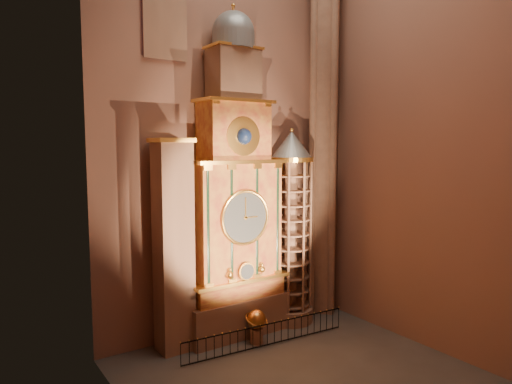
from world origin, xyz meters
TOP-DOWN VIEW (x-y plane):
  - floor at (0.00, 0.00)m, footprint 14.00×14.00m
  - wall_back at (0.00, 6.00)m, footprint 22.00×0.00m
  - wall_left at (-7.00, 0.00)m, footprint 0.00×22.00m
  - wall_right at (7.00, 0.00)m, footprint 0.00×22.00m
  - astronomical_clock at (0.00, 4.96)m, footprint 5.60×2.41m
  - portrait_tower at (-3.40, 4.98)m, footprint 1.80×1.60m
  - stair_turret at (3.50, 4.70)m, footprint 2.50×2.50m
  - gothic_pier at (6.10, 5.00)m, footprint 2.04×2.04m
  - stained_glass_window at (-3.20, 5.92)m, footprint 2.20×0.14m
  - celestial_globe at (0.26, 3.34)m, footprint 1.48×1.43m
  - iron_railing at (0.47, 2.71)m, footprint 8.93×0.82m

SIDE VIEW (x-z plane):
  - floor at x=0.00m, z-range 0.00..0.00m
  - iron_railing at x=0.47m, z-range 0.05..1.15m
  - celestial_globe at x=0.26m, z-range 0.17..1.87m
  - portrait_tower at x=-3.40m, z-range 0.05..10.25m
  - stair_turret at x=3.50m, z-range -0.13..10.67m
  - astronomical_clock at x=0.00m, z-range -1.67..15.03m
  - wall_back at x=0.00m, z-range 0.00..22.00m
  - wall_left at x=-7.00m, z-range 0.00..22.00m
  - wall_right at x=7.00m, z-range 0.00..22.00m
  - gothic_pier at x=6.10m, z-range 0.00..22.00m
  - stained_glass_window at x=-3.20m, z-range 13.90..19.10m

